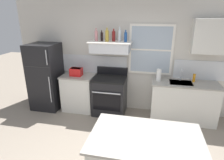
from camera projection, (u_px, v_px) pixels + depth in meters
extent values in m
cube|color=beige|center=(123.00, 57.00, 4.65)|extent=(5.40, 0.06, 2.70)
cube|color=silver|center=(78.00, 63.00, 4.91)|extent=(2.50, 0.02, 0.44)
cube|color=silver|center=(201.00, 70.00, 4.32)|extent=(1.20, 0.02, 0.44)
cube|color=white|center=(151.00, 50.00, 4.41)|extent=(1.00, 0.04, 1.15)
cube|color=#9EADBC|center=(151.00, 50.00, 4.39)|extent=(0.90, 0.01, 1.05)
cube|color=white|center=(151.00, 50.00, 4.39)|extent=(0.90, 0.02, 0.04)
cube|color=black|center=(46.00, 77.00, 4.85)|extent=(0.70, 0.68, 1.66)
cube|color=#333333|center=(36.00, 67.00, 4.41)|extent=(0.69, 0.00, 0.01)
cylinder|color=#A5A8AD|center=(50.00, 90.00, 4.51)|extent=(0.02, 0.02, 0.65)
cylinder|color=#A5A8AD|center=(46.00, 58.00, 4.25)|extent=(0.02, 0.02, 0.34)
cube|color=silver|center=(79.00, 93.00, 4.86)|extent=(0.76, 0.60, 0.88)
cube|color=#9E998E|center=(78.00, 76.00, 4.71)|extent=(0.79, 0.63, 0.03)
cube|color=red|center=(76.00, 72.00, 4.63)|extent=(0.28, 0.20, 0.19)
cube|color=black|center=(76.00, 68.00, 4.60)|extent=(0.24, 0.16, 0.01)
cube|color=black|center=(71.00, 70.00, 4.65)|extent=(0.02, 0.03, 0.02)
cube|color=black|center=(110.00, 96.00, 4.67)|extent=(0.76, 0.64, 0.87)
cube|color=black|center=(110.00, 79.00, 4.51)|extent=(0.76, 0.64, 0.04)
cube|color=black|center=(112.00, 71.00, 4.74)|extent=(0.76, 0.06, 0.18)
cube|color=black|center=(107.00, 103.00, 4.37)|extent=(0.65, 0.01, 0.40)
cylinder|color=silver|center=(106.00, 93.00, 4.26)|extent=(0.65, 0.03, 0.03)
cube|color=silver|center=(111.00, 47.00, 4.36)|extent=(0.88, 0.48, 0.22)
cube|color=#262628|center=(108.00, 53.00, 4.18)|extent=(0.75, 0.02, 0.04)
cube|color=white|center=(110.00, 42.00, 4.32)|extent=(0.96, 0.52, 0.02)
cylinder|color=#C67F84|center=(96.00, 36.00, 4.35)|extent=(0.07, 0.07, 0.23)
cylinder|color=#C67F84|center=(96.00, 29.00, 4.31)|extent=(0.03, 0.03, 0.06)
cylinder|color=black|center=(102.00, 37.00, 4.35)|extent=(0.06, 0.06, 0.19)
cylinder|color=black|center=(102.00, 31.00, 4.31)|extent=(0.02, 0.02, 0.05)
cylinder|color=#B29333|center=(107.00, 36.00, 4.27)|extent=(0.08, 0.08, 0.24)
cylinder|color=#B29333|center=(107.00, 29.00, 4.22)|extent=(0.03, 0.03, 0.06)
cylinder|color=maroon|center=(114.00, 36.00, 4.31)|extent=(0.07, 0.07, 0.22)
cylinder|color=maroon|center=(114.00, 30.00, 4.26)|extent=(0.03, 0.03, 0.06)
cylinder|color=silver|center=(120.00, 36.00, 4.27)|extent=(0.06, 0.06, 0.26)
cylinder|color=silver|center=(120.00, 28.00, 4.22)|extent=(0.03, 0.03, 0.07)
cylinder|color=#1E478C|center=(126.00, 37.00, 4.21)|extent=(0.07, 0.07, 0.21)
cylinder|color=#1E478C|center=(126.00, 31.00, 4.16)|extent=(0.03, 0.03, 0.05)
cube|color=silver|center=(183.00, 102.00, 4.36)|extent=(1.40, 0.60, 0.88)
cube|color=#9E998E|center=(185.00, 83.00, 4.21)|extent=(1.43, 0.63, 0.03)
cube|color=#B7BABC|center=(181.00, 83.00, 4.21)|extent=(0.48, 0.36, 0.01)
cylinder|color=silver|center=(181.00, 75.00, 4.29)|extent=(0.03, 0.03, 0.28)
cylinder|color=silver|center=(182.00, 70.00, 4.17)|extent=(0.02, 0.16, 0.02)
cylinder|color=white|center=(159.00, 75.00, 4.27)|extent=(0.11, 0.11, 0.27)
cylinder|color=orange|center=(194.00, 78.00, 4.23)|extent=(0.06, 0.06, 0.18)
cube|color=#9E998E|center=(146.00, 138.00, 2.38)|extent=(1.40, 0.90, 0.03)
cube|color=silver|center=(209.00, 36.00, 3.93)|extent=(0.64, 0.32, 0.70)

